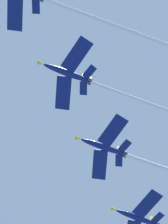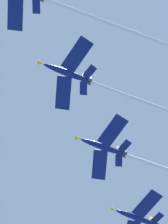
# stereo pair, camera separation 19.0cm
# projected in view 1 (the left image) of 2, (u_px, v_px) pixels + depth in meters

# --- Properties ---
(jet_lead) EXTENTS (26.63, 51.18, 8.83)m
(jet_lead) POSITION_uv_depth(u_px,v_px,m) (58.00, 4.00, 117.69)
(jet_lead) COLOR navy
(jet_second) EXTENTS (26.66, 51.25, 9.04)m
(jet_second) POSITION_uv_depth(u_px,v_px,m) (100.00, 85.00, 125.00)
(jet_second) COLOR navy
(jet_third) EXTENTS (25.94, 46.05, 8.91)m
(jet_third) POSITION_uv_depth(u_px,v_px,m) (139.00, 159.00, 131.62)
(jet_third) COLOR navy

